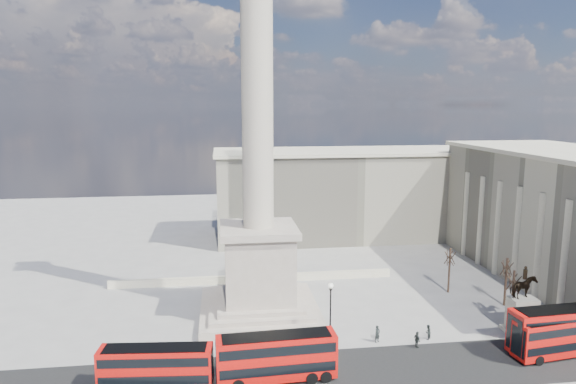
# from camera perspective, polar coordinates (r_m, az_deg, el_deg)

# --- Properties ---
(ground) EXTENTS (180.00, 180.00, 0.00)m
(ground) POSITION_cam_1_polar(r_m,az_deg,el_deg) (59.45, -2.82, -15.12)
(ground) COLOR #989790
(ground) RESTS_ON ground
(asphalt_road) EXTENTS (120.00, 9.00, 0.01)m
(asphalt_road) POSITION_cam_1_polar(r_m,az_deg,el_deg) (51.24, 4.09, -19.44)
(asphalt_road) COLOR black
(asphalt_road) RESTS_ON ground
(nelsons_column) EXTENTS (14.00, 14.00, 49.85)m
(nelsons_column) POSITION_cam_1_polar(r_m,az_deg,el_deg) (60.18, -3.32, -1.85)
(nelsons_column) COLOR #B0A392
(nelsons_column) RESTS_ON ground
(balustrade_wall) EXTENTS (40.00, 0.60, 1.10)m
(balustrade_wall) POSITION_cam_1_polar(r_m,az_deg,el_deg) (74.06, -3.87, -9.56)
(balustrade_wall) COLOR beige
(balustrade_wall) RESTS_ON ground
(building_northeast) EXTENTS (51.00, 17.00, 16.60)m
(building_northeast) POSITION_cam_1_polar(r_m,az_deg,el_deg) (98.31, 6.87, -0.13)
(building_northeast) COLOR #B4AF94
(building_northeast) RESTS_ON ground
(red_bus_a) EXTENTS (10.03, 3.14, 4.00)m
(red_bus_a) POSITION_cam_1_polar(r_m,az_deg,el_deg) (49.05, -14.38, -18.37)
(red_bus_a) COLOR red
(red_bus_a) RESTS_ON ground
(red_bus_b) EXTENTS (10.99, 3.01, 4.42)m
(red_bus_b) POSITION_cam_1_polar(r_m,az_deg,el_deg) (48.95, -1.20, -17.83)
(red_bus_b) COLOR red
(red_bus_b) RESTS_ON ground
(red_bus_c) EXTENTS (12.16, 3.45, 4.87)m
(red_bus_c) POSITION_cam_1_polar(r_m,az_deg,el_deg) (60.46, 28.70, -13.28)
(red_bus_c) COLOR red
(red_bus_c) RESTS_ON ground
(red_bus_d) EXTENTS (10.10, 3.52, 4.01)m
(red_bus_d) POSITION_cam_1_polar(r_m,az_deg,el_deg) (59.70, 28.06, -13.99)
(red_bus_d) COLOR red
(red_bus_d) RESTS_ON ground
(victorian_lamp) EXTENTS (0.55, 0.55, 6.39)m
(victorian_lamp) POSITION_cam_1_polar(r_m,az_deg,el_deg) (55.87, 4.74, -12.61)
(victorian_lamp) COLOR black
(victorian_lamp) RESTS_ON ground
(equestrian_statue) EXTENTS (3.61, 2.71, 7.63)m
(equestrian_statue) POSITION_cam_1_polar(r_m,az_deg,el_deg) (63.43, 24.59, -11.83)
(equestrian_statue) COLOR beige
(equestrian_statue) RESTS_ON ground
(bare_tree_near) EXTENTS (1.63, 1.63, 7.15)m
(bare_tree_near) POSITION_cam_1_polar(r_m,az_deg,el_deg) (62.99, 23.78, -9.00)
(bare_tree_near) COLOR #332319
(bare_tree_near) RESTS_ON ground
(bare_tree_mid) EXTENTS (1.71, 1.71, 6.47)m
(bare_tree_mid) POSITION_cam_1_polar(r_m,az_deg,el_deg) (69.89, 23.15, -7.61)
(bare_tree_mid) COLOR #332319
(bare_tree_mid) RESTS_ON ground
(bare_tree_far) EXTENTS (1.58, 1.58, 6.45)m
(bare_tree_far) POSITION_cam_1_polar(r_m,az_deg,el_deg) (72.03, 17.56, -6.78)
(bare_tree_far) COLOR #332319
(bare_tree_far) RESTS_ON ground
(pedestrian_walking) EXTENTS (0.79, 0.68, 1.84)m
(pedestrian_walking) POSITION_cam_1_polar(r_m,az_deg,el_deg) (57.23, 9.90, -15.27)
(pedestrian_walking) COLOR black
(pedestrian_walking) RESTS_ON ground
(pedestrian_standing) EXTENTS (1.00, 0.99, 1.63)m
(pedestrian_standing) POSITION_cam_1_polar(r_m,az_deg,el_deg) (59.03, 15.27, -14.79)
(pedestrian_standing) COLOR black
(pedestrian_standing) RESTS_ON ground
(pedestrian_crossing) EXTENTS (0.63, 1.11, 1.78)m
(pedestrian_crossing) POSITION_cam_1_polar(r_m,az_deg,el_deg) (56.88, 14.15, -15.63)
(pedestrian_crossing) COLOR black
(pedestrian_crossing) RESTS_ON ground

